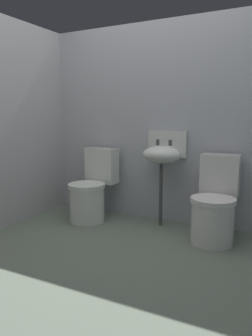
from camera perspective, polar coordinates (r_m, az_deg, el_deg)
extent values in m
cube|color=slate|center=(2.76, -2.82, -16.24)|extent=(3.08, 2.68, 0.08)
cube|color=#AEB2B8|center=(3.57, 6.71, 7.77)|extent=(3.08, 0.10, 2.12)
cylinder|color=white|center=(3.58, -6.87, -6.36)|extent=(0.40, 0.40, 0.38)
cylinder|color=silver|center=(3.53, -6.93, -3.07)|extent=(0.42, 0.42, 0.04)
cube|color=white|center=(3.74, -4.26, 0.45)|extent=(0.37, 0.19, 0.40)
cylinder|color=white|center=(3.06, 14.88, -9.27)|extent=(0.39, 0.39, 0.38)
cylinder|color=white|center=(3.00, 15.05, -5.46)|extent=(0.41, 0.41, 0.04)
cube|color=white|center=(3.26, 16.19, -1.16)|extent=(0.36, 0.19, 0.40)
cylinder|color=#464747|center=(3.42, 6.13, -4.67)|extent=(0.04, 0.04, 0.66)
ellipsoid|color=white|center=(3.34, 6.25, 2.34)|extent=(0.40, 0.32, 0.18)
cube|color=white|center=(3.49, 7.26, 4.25)|extent=(0.42, 0.04, 0.28)
cylinder|color=#464747|center=(3.41, 5.55, 4.51)|extent=(0.04, 0.04, 0.06)
cylinder|color=#464747|center=(3.36, 7.77, 4.41)|extent=(0.04, 0.04, 0.06)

